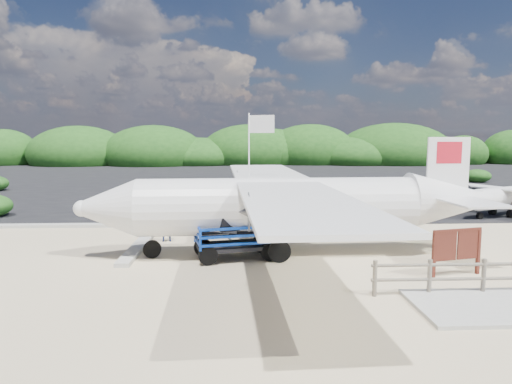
% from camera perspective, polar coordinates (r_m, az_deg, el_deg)
% --- Properties ---
extents(ground, '(160.00, 160.00, 0.00)m').
position_cam_1_polar(ground, '(17.29, -0.07, -7.42)').
color(ground, beige).
extents(asphalt_apron, '(90.00, 50.00, 0.04)m').
position_cam_1_polar(asphalt_apron, '(46.94, -1.67, 1.70)').
color(asphalt_apron, '#B2B2B2').
rests_on(asphalt_apron, ground).
extents(lagoon, '(9.00, 7.00, 0.40)m').
position_cam_1_polar(lagoon, '(20.48, -26.47, -5.89)').
color(lagoon, '#B2B2B2').
rests_on(lagoon, ground).
extents(walkway_pad, '(3.50, 2.50, 0.10)m').
position_cam_1_polar(walkway_pad, '(13.14, 26.65, -12.88)').
color(walkway_pad, '#B2B2B2').
rests_on(walkway_pad, ground).
extents(vegetation_band, '(124.00, 8.00, 4.40)m').
position_cam_1_polar(vegetation_band, '(71.87, -1.99, 3.53)').
color(vegetation_band, '#B2B2B2').
rests_on(vegetation_band, ground).
extents(fence, '(6.40, 2.00, 1.10)m').
position_cam_1_polar(fence, '(14.20, 26.45, -11.40)').
color(fence, '#B2B2B2').
rests_on(fence, ground).
extents(baggage_cart, '(3.33, 2.33, 1.51)m').
position_cam_1_polar(baggage_cart, '(16.35, -2.54, -8.27)').
color(baggage_cart, '#0C3CBC').
rests_on(baggage_cart, ground).
extents(flagpole, '(1.13, 0.75, 5.21)m').
position_cam_1_polar(flagpole, '(18.77, -0.86, -6.27)').
color(flagpole, white).
rests_on(flagpole, ground).
extents(signboard, '(1.83, 0.60, 1.52)m').
position_cam_1_polar(signboard, '(15.63, 23.64, -9.59)').
color(signboard, '#582319').
rests_on(signboard, ground).
extents(crew_a, '(0.60, 0.44, 1.50)m').
position_cam_1_polar(crew_a, '(19.11, -11.18, -3.86)').
color(crew_a, '#141F4D').
rests_on(crew_a, ground).
extents(crew_b, '(1.07, 0.91, 1.92)m').
position_cam_1_polar(crew_b, '(23.05, -1.64, -1.36)').
color(crew_b, '#141F4D').
rests_on(crew_b, ground).
extents(aircraft_large, '(18.71, 18.71, 5.43)m').
position_cam_1_polar(aircraft_large, '(41.62, 24.01, 0.43)').
color(aircraft_large, '#B2B2B2').
rests_on(aircraft_large, ground).
extents(aircraft_small, '(8.57, 8.57, 2.31)m').
position_cam_1_polar(aircraft_small, '(50.96, -11.28, 1.99)').
color(aircraft_small, '#B2B2B2').
rests_on(aircraft_small, ground).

